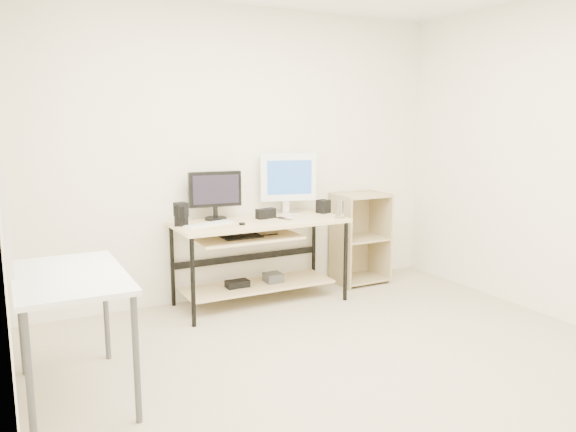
# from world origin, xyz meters

# --- Properties ---
(room) EXTENTS (4.01, 4.01, 2.62)m
(room) POSITION_xyz_m (-0.14, 0.04, 1.32)
(room) COLOR #B9AB8E
(room) RESTS_ON ground
(desk) EXTENTS (1.50, 0.65, 0.75)m
(desk) POSITION_xyz_m (-0.03, 1.66, 0.54)
(desk) COLOR beige
(desk) RESTS_ON ground
(side_table) EXTENTS (0.60, 1.00, 0.75)m
(side_table) POSITION_xyz_m (-1.68, 0.60, 0.67)
(side_table) COLOR white
(side_table) RESTS_ON ground
(shelf_unit) EXTENTS (0.50, 0.40, 0.90)m
(shelf_unit) POSITION_xyz_m (1.15, 1.82, 0.45)
(shelf_unit) COLOR tan
(shelf_unit) RESTS_ON ground
(black_monitor) EXTENTS (0.46, 0.19, 0.42)m
(black_monitor) POSITION_xyz_m (-0.33, 1.86, 0.99)
(black_monitor) COLOR black
(black_monitor) RESTS_ON desk
(white_imac) EXTENTS (0.52, 0.18, 0.56)m
(white_imac) POSITION_xyz_m (0.39, 1.86, 1.07)
(white_imac) COLOR silver
(white_imac) RESTS_ON desk
(keyboard) EXTENTS (0.44, 0.23, 0.01)m
(keyboard) POSITION_xyz_m (-0.47, 1.64, 0.76)
(keyboard) COLOR white
(keyboard) RESTS_ON desk
(mouse) EXTENTS (0.08, 0.11, 0.04)m
(mouse) POSITION_xyz_m (0.24, 1.57, 0.77)
(mouse) COLOR #BBBBC1
(mouse) RESTS_ON desk
(center_speaker) EXTENTS (0.19, 0.11, 0.09)m
(center_speaker) POSITION_xyz_m (0.09, 1.72, 0.79)
(center_speaker) COLOR black
(center_speaker) RESTS_ON desk
(speaker_left) EXTENTS (0.11, 0.11, 0.19)m
(speaker_left) POSITION_xyz_m (-0.68, 1.74, 0.85)
(speaker_left) COLOR black
(speaker_left) RESTS_ON desk
(speaker_right) EXTENTS (0.13, 0.13, 0.12)m
(speaker_right) POSITION_xyz_m (0.69, 1.73, 0.81)
(speaker_right) COLOR black
(speaker_right) RESTS_ON desk
(audio_controller) EXTENTS (0.09, 0.08, 0.16)m
(audio_controller) POSITION_xyz_m (-0.70, 1.71, 0.83)
(audio_controller) COLOR black
(audio_controller) RESTS_ON desk
(volume_puck) EXTENTS (0.07, 0.07, 0.02)m
(volume_puck) POSITION_xyz_m (-0.22, 1.52, 0.76)
(volume_puck) COLOR black
(volume_puck) RESTS_ON desk
(smartphone) EXTENTS (0.08, 0.11, 0.01)m
(smartphone) POSITION_xyz_m (0.21, 1.65, 0.75)
(smartphone) COLOR black
(smartphone) RESTS_ON desk
(coaster) EXTENTS (0.12, 0.12, 0.01)m
(coaster) POSITION_xyz_m (0.68, 1.43, 0.75)
(coaster) COLOR #AA714D
(coaster) RESTS_ON desk
(drinking_glass) EXTENTS (0.09, 0.09, 0.15)m
(drinking_glass) POSITION_xyz_m (0.68, 1.43, 0.83)
(drinking_glass) COLOR white
(drinking_glass) RESTS_ON coaster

